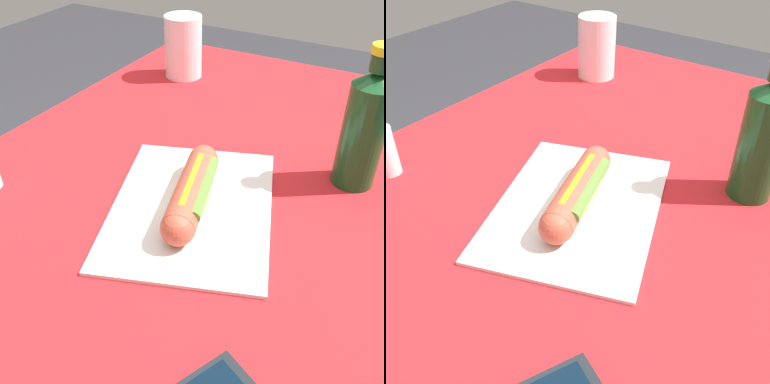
# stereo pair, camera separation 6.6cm
# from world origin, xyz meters

# --- Properties ---
(dining_table) EXTENTS (1.24, 0.82, 0.74)m
(dining_table) POSITION_xyz_m (0.00, 0.00, 0.61)
(dining_table) COLOR brown
(dining_table) RESTS_ON ground
(paper_wrapper) EXTENTS (0.38, 0.33, 0.01)m
(paper_wrapper) POSITION_xyz_m (0.03, 0.01, 0.74)
(paper_wrapper) COLOR silver
(paper_wrapper) RESTS_ON dining_table
(hot_dog) EXTENTS (0.21, 0.10, 0.05)m
(hot_dog) POSITION_xyz_m (0.03, 0.01, 0.77)
(hot_dog) COLOR #E5BC75
(hot_dog) RESTS_ON paper_wrapper
(soda_bottle) EXTENTS (0.07, 0.07, 0.22)m
(soda_bottle) POSITION_xyz_m (-0.16, 0.20, 0.83)
(soda_bottle) COLOR #14471E
(soda_bottle) RESTS_ON dining_table
(drinking_cup) EXTENTS (0.09, 0.09, 0.14)m
(drinking_cup) POSITION_xyz_m (-0.41, -0.25, 0.80)
(drinking_cup) COLOR white
(drinking_cup) RESTS_ON dining_table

